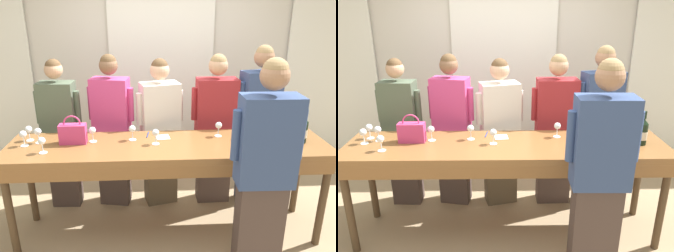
# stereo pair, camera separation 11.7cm
# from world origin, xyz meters

# --- Properties ---
(ground_plane) EXTENTS (18.00, 18.00, 0.00)m
(ground_plane) POSITION_xyz_m (0.00, 0.00, 0.00)
(ground_plane) COLOR tan
(wall_back) EXTENTS (12.00, 0.06, 2.80)m
(wall_back) POSITION_xyz_m (0.00, 1.63, 1.40)
(wall_back) COLOR beige
(wall_back) RESTS_ON ground_plane
(curtain_panel_center) EXTENTS (1.37, 0.03, 2.69)m
(curtain_panel_center) POSITION_xyz_m (0.00, 1.57, 1.34)
(curtain_panel_center) COLOR white
(curtain_panel_center) RESTS_ON ground_plane
(tasting_bar) EXTENTS (2.98, 0.69, 0.97)m
(tasting_bar) POSITION_xyz_m (0.00, -0.02, 0.87)
(tasting_bar) COLOR brown
(tasting_bar) RESTS_ON ground_plane
(wine_bottle) EXTENTS (0.09, 0.09, 0.32)m
(wine_bottle) POSITION_xyz_m (1.25, -0.03, 1.09)
(wine_bottle) COLOR black
(wine_bottle) RESTS_ON tasting_bar
(handbag) EXTENTS (0.24, 0.10, 0.27)m
(handbag) POSITION_xyz_m (-0.88, 0.07, 1.07)
(handbag) COLOR #C63870
(handbag) RESTS_ON tasting_bar
(wine_glass_front_left) EXTENTS (0.07, 0.07, 0.15)m
(wine_glass_front_left) POSITION_xyz_m (-0.12, 0.00, 1.07)
(wine_glass_front_left) COLOR white
(wine_glass_front_left) RESTS_ON tasting_bar
(wine_glass_front_mid) EXTENTS (0.07, 0.07, 0.15)m
(wine_glass_front_mid) POSITION_xyz_m (1.36, 0.23, 1.07)
(wine_glass_front_mid) COLOR white
(wine_glass_front_mid) RESTS_ON tasting_bar
(wine_glass_front_right) EXTENTS (0.07, 0.07, 0.15)m
(wine_glass_front_right) POSITION_xyz_m (-1.10, -0.14, 1.07)
(wine_glass_front_right) COLOR white
(wine_glass_front_right) RESTS_ON tasting_bar
(wine_glass_center_left) EXTENTS (0.07, 0.07, 0.15)m
(wine_glass_center_left) POSITION_xyz_m (0.50, 0.17, 1.07)
(wine_glass_center_left) COLOR white
(wine_glass_center_left) RESTS_ON tasting_bar
(wine_glass_center_mid) EXTENTS (0.07, 0.07, 0.15)m
(wine_glass_center_mid) POSITION_xyz_m (-1.31, 0.16, 1.07)
(wine_glass_center_mid) COLOR white
(wine_glass_center_mid) RESTS_ON tasting_bar
(wine_glass_center_right) EXTENTS (0.07, 0.07, 0.15)m
(wine_glass_center_right) POSITION_xyz_m (-0.71, 0.09, 1.07)
(wine_glass_center_right) COLOR white
(wine_glass_center_right) RESTS_ON tasting_bar
(wine_glass_back_left) EXTENTS (0.07, 0.07, 0.15)m
(wine_glass_back_left) POSITION_xyz_m (-1.20, 0.09, 1.07)
(wine_glass_back_left) COLOR white
(wine_glass_back_left) RESTS_ON tasting_bar
(wine_glass_back_mid) EXTENTS (0.07, 0.07, 0.15)m
(wine_glass_back_mid) POSITION_xyz_m (0.66, -0.29, 1.07)
(wine_glass_back_mid) COLOR white
(wine_glass_back_mid) RESTS_ON tasting_bar
(wine_glass_back_right) EXTENTS (0.07, 0.07, 0.15)m
(wine_glass_back_right) POSITION_xyz_m (-0.34, 0.11, 1.07)
(wine_glass_back_right) COLOR white
(wine_glass_back_right) RESTS_ON tasting_bar
(wine_glass_near_host) EXTENTS (0.07, 0.07, 0.15)m
(wine_glass_near_host) POSITION_xyz_m (0.73, 0.09, 1.07)
(wine_glass_near_host) COLOR white
(wine_glass_near_host) RESTS_ON tasting_bar
(wine_glass_by_bottle) EXTENTS (0.07, 0.07, 0.15)m
(wine_glass_by_bottle) POSITION_xyz_m (0.82, -0.04, 1.07)
(wine_glass_by_bottle) COLOR white
(wine_glass_by_bottle) RESTS_ON tasting_bar
(wine_glass_by_handbag) EXTENTS (0.07, 0.07, 0.15)m
(wine_glass_by_handbag) POSITION_xyz_m (-1.32, 0.03, 1.07)
(wine_glass_by_handbag) COLOR white
(wine_glass_by_handbag) RESTS_ON tasting_bar
(napkin) EXTENTS (0.14, 0.14, 0.00)m
(napkin) POSITION_xyz_m (-0.05, 0.16, 0.97)
(napkin) COLOR white
(napkin) RESTS_ON tasting_bar
(pen) EXTENTS (0.03, 0.15, 0.01)m
(pen) POSITION_xyz_m (-0.19, 0.23, 0.97)
(pen) COLOR #193399
(pen) RESTS_ON tasting_bar
(guest_olive_jacket) EXTENTS (0.48, 0.24, 1.68)m
(guest_olive_jacket) POSITION_xyz_m (-1.14, 0.59, 0.86)
(guest_olive_jacket) COLOR #473833
(guest_olive_jacket) RESTS_ON ground_plane
(guest_pink_top) EXTENTS (0.50, 0.28, 1.72)m
(guest_pink_top) POSITION_xyz_m (-0.58, 0.59, 0.89)
(guest_pink_top) COLOR #473833
(guest_pink_top) RESTS_ON ground_plane
(guest_cream_sweater) EXTENTS (0.52, 0.34, 1.67)m
(guest_cream_sweater) POSITION_xyz_m (-0.06, 0.59, 0.85)
(guest_cream_sweater) COLOR brown
(guest_cream_sweater) RESTS_ON ground_plane
(guest_striped_shirt) EXTENTS (0.55, 0.24, 1.71)m
(guest_striped_shirt) POSITION_xyz_m (0.56, 0.59, 0.88)
(guest_striped_shirt) COLOR #473833
(guest_striped_shirt) RESTS_ON ground_plane
(guest_navy_coat) EXTENTS (0.55, 0.30, 1.80)m
(guest_navy_coat) POSITION_xyz_m (1.04, 0.59, 0.94)
(guest_navy_coat) COLOR #383D51
(guest_navy_coat) RESTS_ON ground_plane
(host_pouring) EXTENTS (0.54, 0.23, 1.84)m
(host_pouring) POSITION_xyz_m (0.69, -0.62, 0.95)
(host_pouring) COLOR #473833
(host_pouring) RESTS_ON ground_plane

